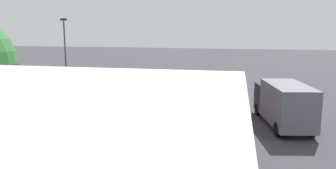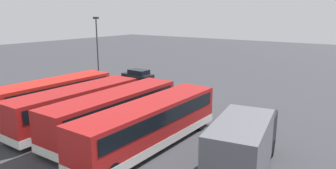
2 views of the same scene
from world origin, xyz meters
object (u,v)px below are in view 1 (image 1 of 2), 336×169
lamp_post_tall (65,48)px  bus_single_deck_fourth (71,94)px  bus_single_deck_third (112,98)px  car_hatchback_silver (102,78)px  bus_single_deck_near_end (200,101)px  box_truck_blue (284,103)px  bus_single_deck_second (155,98)px

lamp_post_tall → bus_single_deck_fourth: bearing=119.5°
bus_single_deck_third → car_hatchback_silver: bearing=-64.8°
bus_single_deck_fourth → bus_single_deck_near_end: bearing=177.2°
box_truck_blue → lamp_post_tall: 25.08m
box_truck_blue → car_hatchback_silver: 24.96m
bus_single_deck_near_end → bus_single_deck_third: bearing=2.1°
car_hatchback_silver → lamp_post_tall: size_ratio=0.52×
bus_single_deck_second → lamp_post_tall: 16.73m
bus_single_deck_third → box_truck_blue: (-13.02, -0.45, 0.09)m
bus_single_deck_near_end → car_hatchback_silver: bearing=-46.7°
bus_single_deck_second → lamp_post_tall: size_ratio=1.44×
lamp_post_tall → bus_single_deck_second: bearing=141.8°
box_truck_blue → car_hatchback_silver: size_ratio=1.89×
bus_single_deck_near_end → bus_single_deck_second: 3.64m
bus_single_deck_near_end → car_hatchback_silver: 20.51m
bus_single_deck_second → lamp_post_tall: (12.92, -10.18, 3.06)m
bus_single_deck_fourth → lamp_post_tall: size_ratio=1.31×
bus_single_deck_near_end → car_hatchback_silver: bus_single_deck_near_end is taller
car_hatchback_silver → lamp_post_tall: 6.39m
car_hatchback_silver → bus_single_deck_second: bearing=125.7°
bus_single_deck_second → box_truck_blue: box_truck_blue is taller
box_truck_blue → lamp_post_tall: size_ratio=0.98×
bus_single_deck_near_end → lamp_post_tall: 19.87m
bus_single_deck_third → lamp_post_tall: (9.62, -10.83, 3.06)m
bus_single_deck_second → bus_single_deck_fourth: size_ratio=1.10×
bus_single_deck_near_end → lamp_post_tall: lamp_post_tall is taller
car_hatchback_silver → bus_single_deck_near_end: bearing=133.3°
bus_single_deck_fourth → lamp_post_tall: 11.94m
box_truck_blue → bus_single_deck_near_end: bearing=1.9°
bus_single_deck_third → box_truck_blue: bearing=-178.0°
bus_single_deck_near_end → box_truck_blue: 6.10m
bus_single_deck_near_end → bus_single_deck_second: bearing=-6.4°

